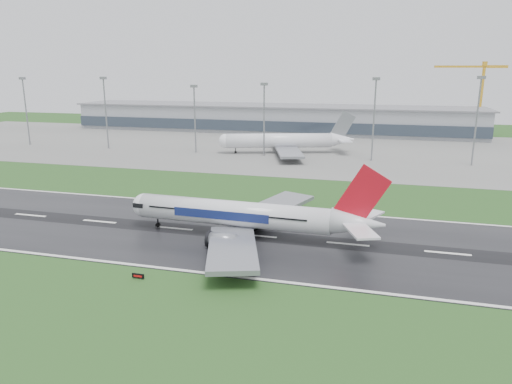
% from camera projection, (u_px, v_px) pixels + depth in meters
% --- Properties ---
extents(ground, '(520.00, 520.00, 0.00)m').
position_uv_depth(ground, '(100.00, 222.00, 115.84)').
color(ground, '#1E4419').
rests_on(ground, ground).
extents(runway, '(400.00, 45.00, 0.10)m').
position_uv_depth(runway, '(100.00, 222.00, 115.83)').
color(runway, black).
rests_on(runway, ground).
extents(apron, '(400.00, 130.00, 0.08)m').
position_uv_depth(apron, '(244.00, 146.00, 232.75)').
color(apron, slate).
rests_on(apron, ground).
extents(terminal, '(240.00, 36.00, 15.00)m').
position_uv_depth(terminal, '(272.00, 119.00, 287.00)').
color(terminal, gray).
rests_on(terminal, ground).
extents(main_airliner, '(59.58, 56.93, 17.03)m').
position_uv_depth(main_airliner, '(250.00, 200.00, 103.18)').
color(main_airliner, silver).
rests_on(main_airliner, runway).
extents(parked_airliner, '(75.86, 73.07, 18.04)m').
position_uv_depth(parked_airliner, '(284.00, 133.00, 209.48)').
color(parked_airliner, white).
rests_on(parked_airliner, apron).
extents(tower_crane, '(40.30, 13.60, 41.04)m').
position_uv_depth(tower_crane, '(481.00, 98.00, 268.12)').
color(tower_crane, gold).
rests_on(tower_crane, ground).
extents(runway_sign, '(2.30, 0.75, 1.04)m').
position_uv_depth(runway_sign, '(138.00, 276.00, 83.99)').
color(runway_sign, black).
rests_on(runway_sign, ground).
extents(floodmast_0, '(0.64, 0.64, 31.66)m').
position_uv_depth(floodmast_0, '(26.00, 113.00, 231.42)').
color(floodmast_0, gray).
rests_on(floodmast_0, ground).
extents(floodmast_1, '(0.64, 0.64, 31.98)m').
position_uv_depth(floodmast_1, '(106.00, 115.00, 220.33)').
color(floodmast_1, gray).
rests_on(floodmast_1, ground).
extents(floodmast_2, '(0.64, 0.64, 28.70)m').
position_uv_depth(floodmast_2, '(195.00, 121.00, 209.59)').
color(floodmast_2, gray).
rests_on(floodmast_2, ground).
extents(floodmast_3, '(0.64, 0.64, 29.82)m').
position_uv_depth(floodmast_3, '(264.00, 121.00, 201.52)').
color(floodmast_3, gray).
rests_on(floodmast_3, ground).
extents(floodmast_4, '(0.64, 0.64, 32.17)m').
position_uv_depth(floodmast_4, '(374.00, 121.00, 189.83)').
color(floodmast_4, gray).
rests_on(floodmast_4, ground).
extents(floodmast_5, '(0.64, 0.64, 32.80)m').
position_uv_depth(floodmast_5, '(476.00, 123.00, 180.21)').
color(floodmast_5, gray).
rests_on(floodmast_5, ground).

